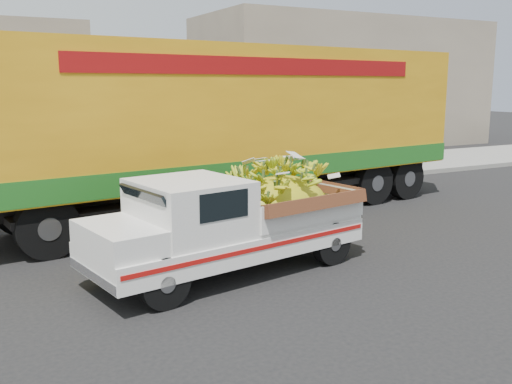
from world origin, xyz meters
TOP-DOWN VIEW (x-y plane):
  - ground at (0.00, 0.00)m, footprint 100.00×100.00m
  - curb at (0.00, 5.92)m, footprint 60.00×0.25m
  - sidewalk at (0.00, 8.02)m, footprint 60.00×4.00m
  - building_right at (14.00, 14.92)m, footprint 14.00×6.00m
  - pickup_truck at (0.91, -0.16)m, footprint 4.74×2.40m
  - semi_trailer at (2.51, 3.47)m, footprint 12.04×3.92m

SIDE VIEW (x-z plane):
  - ground at x=0.00m, z-range 0.00..0.00m
  - sidewalk at x=0.00m, z-range 0.00..0.14m
  - curb at x=0.00m, z-range 0.00..0.15m
  - pickup_truck at x=0.91m, z-range 0.06..1.64m
  - semi_trailer at x=2.51m, z-range 0.22..4.02m
  - building_right at x=14.00m, z-range 0.00..6.00m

